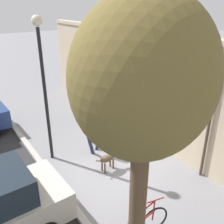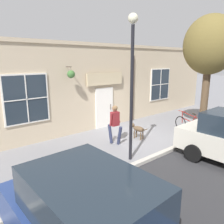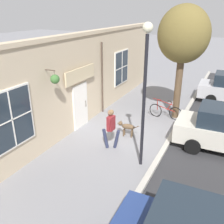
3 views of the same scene
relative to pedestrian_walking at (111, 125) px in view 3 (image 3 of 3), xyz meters
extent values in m
plane|color=gray|center=(0.00, 1.28, -1.00)|extent=(90.00, 90.00, 0.00)
cube|color=#B2ADA3|center=(2.00, 1.28, -0.94)|extent=(0.20, 28.00, 0.12)
cube|color=#C6B293|center=(-2.35, 1.28, 1.07)|extent=(0.30, 18.00, 4.13)
cube|color=#C6B293|center=(-2.35, 1.28, 3.21)|extent=(0.42, 18.00, 0.16)
cube|color=white|center=(-2.18, 1.14, 0.05)|extent=(0.10, 1.10, 2.10)
cube|color=#232D38|center=(-2.15, 1.14, 0.00)|extent=(0.03, 0.90, 1.90)
cylinder|color=#47382D|center=(-2.09, 1.49, 0.05)|extent=(0.03, 0.03, 0.30)
cube|color=beige|center=(-2.08, 1.14, 1.55)|extent=(0.08, 2.20, 0.60)
cylinder|color=#47382D|center=(-2.12, 3.20, 0.86)|extent=(0.09, 0.09, 3.72)
cylinder|color=#47382D|center=(-1.96, -0.96, 2.19)|extent=(0.44, 0.04, 0.04)
cylinder|color=#47382D|center=(-1.78, -0.96, 2.01)|extent=(0.01, 0.01, 0.34)
cone|color=#2D2823|center=(-1.78, -0.96, 1.79)|extent=(0.32, 0.32, 0.18)
sphere|color=#3D6B33|center=(-1.78, -0.96, 1.88)|extent=(0.34, 0.34, 0.34)
cube|color=white|center=(-2.18, -2.81, 0.95)|extent=(0.08, 1.82, 2.02)
cube|color=#232D38|center=(-2.15, -2.81, 0.95)|extent=(0.03, 1.70, 1.90)
cube|color=white|center=(-2.13, -2.81, 0.95)|extent=(0.04, 0.04, 1.90)
cube|color=white|center=(-2.13, -2.81, 0.95)|extent=(0.04, 1.70, 0.04)
cube|color=white|center=(-2.18, 5.71, 0.95)|extent=(0.08, 1.82, 2.02)
cube|color=#232D38|center=(-2.15, 5.71, 0.95)|extent=(0.03, 1.70, 1.90)
cube|color=white|center=(-2.13, 5.71, 0.95)|extent=(0.04, 0.04, 1.90)
cube|color=white|center=(-2.13, 5.71, 0.95)|extent=(0.04, 1.70, 0.04)
cylinder|color=#282D47|center=(-0.21, -0.07, -0.60)|extent=(0.30, 0.14, 0.81)
cylinder|color=#282D47|center=(0.22, 0.07, -0.60)|extent=(0.30, 0.14, 0.81)
cube|color=maroon|center=(0.00, 0.00, 0.10)|extent=(0.23, 0.35, 0.59)
sphere|color=#936B4C|center=(-0.02, 0.00, 0.54)|extent=(0.22, 0.22, 0.22)
sphere|color=brown|center=(0.01, 0.00, 0.56)|extent=(0.21, 0.21, 0.21)
cylinder|color=maroon|center=(0.03, -0.23, 0.11)|extent=(0.16, 0.09, 0.57)
cylinder|color=maroon|center=(-0.09, 0.23, 0.13)|extent=(0.33, 0.10, 0.52)
ellipsoid|color=brown|center=(0.23, 1.21, -0.54)|extent=(0.62, 0.32, 0.24)
cylinder|color=brown|center=(0.06, 1.12, -0.82)|extent=(0.06, 0.06, 0.36)
cylinder|color=brown|center=(0.05, 1.28, -0.82)|extent=(0.06, 0.06, 0.36)
cylinder|color=brown|center=(0.42, 1.15, -0.82)|extent=(0.06, 0.06, 0.36)
cylinder|color=brown|center=(0.40, 1.31, -0.82)|extent=(0.06, 0.06, 0.36)
sphere|color=brown|center=(-0.13, 1.18, -0.44)|extent=(0.20, 0.20, 0.20)
cone|color=brown|center=(-0.24, 1.17, -0.46)|extent=(0.11, 0.10, 0.09)
cone|color=brown|center=(-0.11, 1.13, -0.35)|extent=(0.06, 0.06, 0.07)
cone|color=brown|center=(-0.12, 1.23, -0.35)|extent=(0.06, 0.06, 0.07)
cylinder|color=brown|center=(0.61, 1.25, -0.49)|extent=(0.21, 0.06, 0.14)
cylinder|color=brown|center=(1.59, 4.28, 0.65)|extent=(0.34, 0.34, 3.30)
ellipsoid|color=brown|center=(1.59, 4.28, 3.15)|extent=(2.41, 2.17, 2.65)
sphere|color=brown|center=(1.75, 4.26, 2.72)|extent=(1.21, 1.21, 1.21)
torus|color=black|center=(0.64, 3.90, -0.67)|extent=(0.70, 0.19, 0.70)
torus|color=black|center=(1.68, 3.92, -0.67)|extent=(0.70, 0.19, 0.70)
cylinder|color=maroon|center=(1.16, 3.91, -0.47)|extent=(0.97, 0.06, 0.25)
cylinder|color=maroon|center=(1.34, 3.91, -0.33)|extent=(0.26, 0.04, 0.46)
cylinder|color=maroon|center=(1.11, 3.91, -0.15)|extent=(0.82, 0.05, 0.22)
cylinder|color=maroon|center=(0.71, 3.90, -0.35)|extent=(0.07, 0.04, 0.58)
cylinder|color=maroon|center=(0.68, 3.90, -0.05)|extent=(0.46, 0.12, 0.03)
ellipsoid|color=black|center=(1.34, 3.91, -0.07)|extent=(0.25, 0.10, 0.11)
cylinder|color=black|center=(2.97, -3.21, -0.69)|extent=(0.62, 0.20, 0.62)
cylinder|color=black|center=(2.98, 2.76, -0.69)|extent=(0.62, 0.20, 0.62)
cylinder|color=black|center=(3.03, 1.01, -0.69)|extent=(0.62, 0.20, 0.62)
cylinder|color=black|center=(2.97, 8.74, -0.69)|extent=(0.62, 0.20, 0.62)
cylinder|color=black|center=(3.02, 6.98, -0.69)|extent=(0.62, 0.20, 0.62)
cylinder|color=black|center=(1.49, -0.55, 1.28)|extent=(0.11, 0.11, 4.56)
sphere|color=beige|center=(1.49, -0.55, 3.74)|extent=(0.32, 0.32, 0.32)
camera|label=1|loc=(4.12, 7.03, 4.21)|focal=40.00mm
camera|label=2|loc=(6.63, -5.71, 2.47)|focal=35.00mm
camera|label=3|loc=(4.00, -7.88, 4.25)|focal=40.00mm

